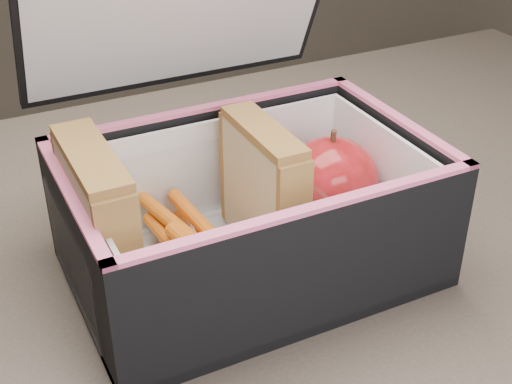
% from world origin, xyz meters
% --- Properties ---
extents(kitchen_table, '(1.20, 0.80, 0.75)m').
position_xyz_m(kitchen_table, '(0.00, 0.00, 0.66)').
color(kitchen_table, brown).
rests_on(kitchen_table, ground).
extents(lunch_bag, '(0.27, 0.26, 0.27)m').
position_xyz_m(lunch_bag, '(-0.00, 0.02, 0.81)').
color(lunch_bag, black).
rests_on(lunch_bag, kitchen_table).
extents(plastic_tub, '(0.18, 0.13, 0.07)m').
position_xyz_m(plastic_tub, '(-0.06, 0.03, 0.80)').
color(plastic_tub, white).
rests_on(plastic_tub, lunch_bag).
extents(sandwich_left, '(0.03, 0.11, 0.12)m').
position_xyz_m(sandwich_left, '(-0.12, 0.03, 0.82)').
color(sandwich_left, '#CBB187').
rests_on(sandwich_left, plastic_tub).
extents(sandwich_right, '(0.03, 0.10, 0.11)m').
position_xyz_m(sandwich_right, '(0.01, 0.03, 0.82)').
color(sandwich_right, '#CBB187').
rests_on(sandwich_right, plastic_tub).
extents(carrot_sticks, '(0.05, 0.15, 0.03)m').
position_xyz_m(carrot_sticks, '(-0.05, 0.03, 0.78)').
color(carrot_sticks, '#D25408').
rests_on(carrot_sticks, plastic_tub).
extents(paper_napkin, '(0.09, 0.10, 0.01)m').
position_xyz_m(paper_napkin, '(0.07, 0.03, 0.77)').
color(paper_napkin, white).
rests_on(paper_napkin, lunch_bag).
extents(red_apple, '(0.10, 0.10, 0.08)m').
position_xyz_m(red_apple, '(0.08, 0.03, 0.81)').
color(red_apple, maroon).
rests_on(red_apple, paper_napkin).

